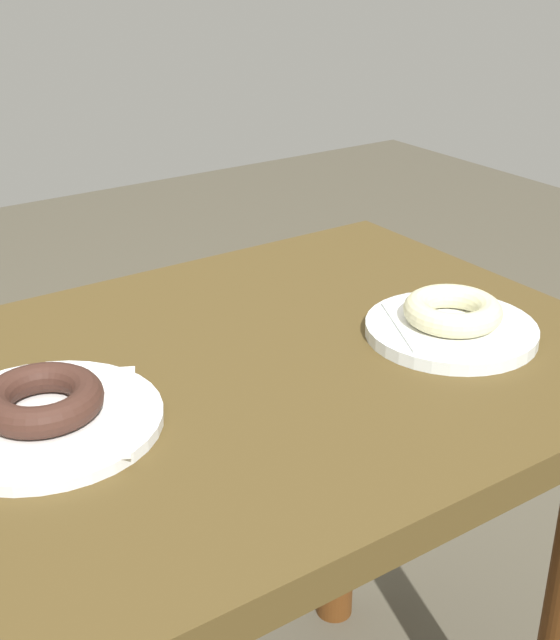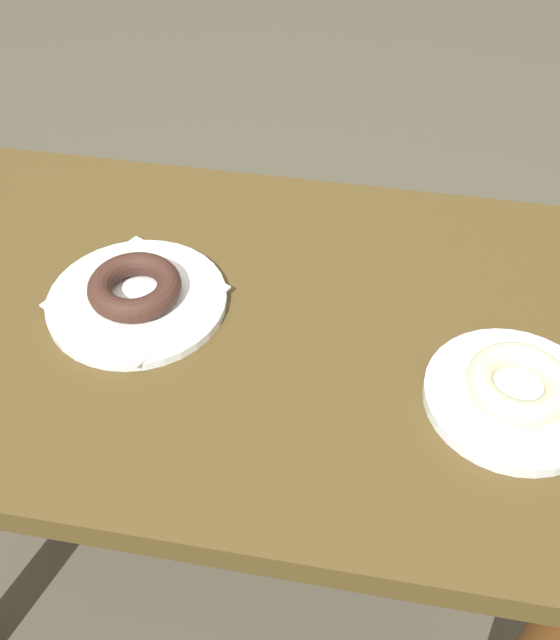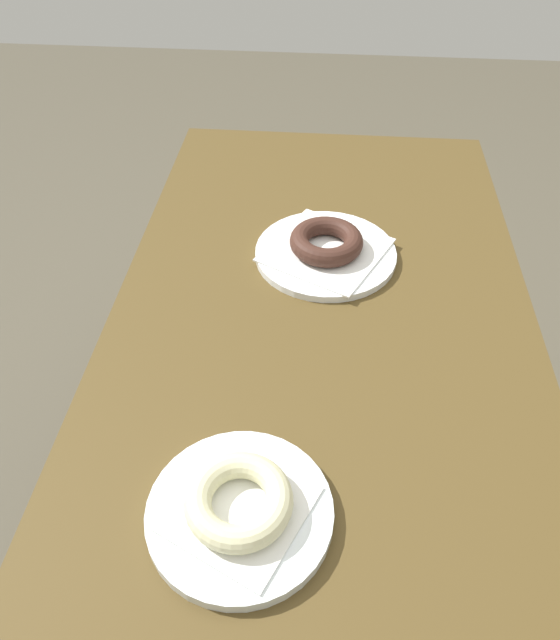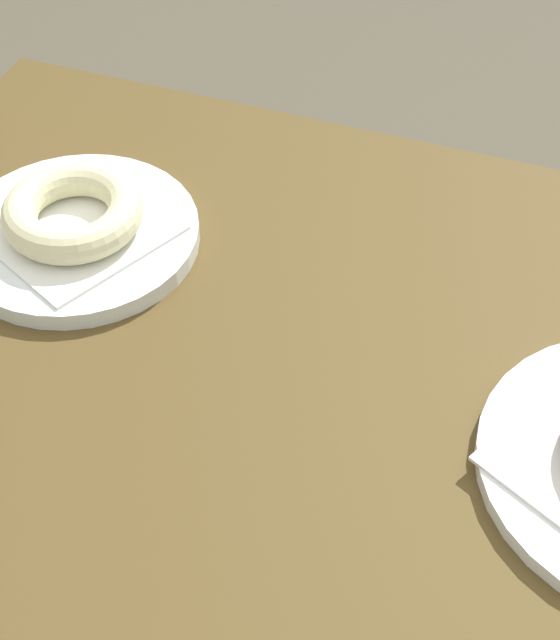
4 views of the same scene
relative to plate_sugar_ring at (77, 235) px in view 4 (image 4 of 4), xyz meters
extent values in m
cube|color=#4C3B1B|center=(-0.35, 0.08, -0.03)|extent=(1.08, 0.62, 0.04)
cylinder|color=#5B3012|center=(0.09, -0.16, -0.38)|extent=(0.07, 0.07, 0.67)
cylinder|color=white|center=(0.00, 0.00, 0.00)|extent=(0.20, 0.20, 0.02)
cube|color=white|center=(0.00, 0.00, 0.01)|extent=(0.18, 0.18, 0.00)
torus|color=beige|center=(0.00, 0.00, 0.03)|extent=(0.11, 0.11, 0.03)
camera|label=1|loc=(-0.67, -0.63, 0.43)|focal=48.49mm
camera|label=2|loc=(-0.16, -0.55, 0.65)|focal=41.45mm
camera|label=3|loc=(0.31, 0.07, 0.59)|focal=33.64mm
camera|label=4|loc=(-0.36, 0.50, 0.52)|focal=54.45mm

